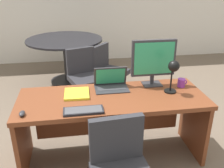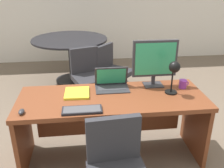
# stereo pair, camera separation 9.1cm
# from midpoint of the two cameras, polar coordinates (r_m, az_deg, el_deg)

# --- Properties ---
(ground) EXTENTS (12.00, 12.00, 0.00)m
(ground) POSITION_cam_midpoint_polar(r_m,az_deg,el_deg) (4.12, -3.81, -2.68)
(ground) COLOR #6B5B4C
(desk) EXTENTS (1.83, 0.69, 0.72)m
(desk) POSITION_cam_midpoint_polar(r_m,az_deg,el_deg) (2.59, -1.05, -6.22)
(desk) COLOR brown
(desk) RESTS_ON ground
(monitor) EXTENTS (0.46, 0.16, 0.49)m
(monitor) POSITION_cam_midpoint_polar(r_m,az_deg,el_deg) (2.65, 8.37, 5.45)
(monitor) COLOR #2D2D33
(monitor) RESTS_ON desk
(laptop) EXTENTS (0.34, 0.24, 0.22)m
(laptop) POSITION_cam_midpoint_polar(r_m,az_deg,el_deg) (2.64, -1.24, 0.57)
(laptop) COLOR #2D2D33
(laptop) RESTS_ON desk
(keyboard) EXTENTS (0.35, 0.14, 0.02)m
(keyboard) POSITION_cam_midpoint_polar(r_m,az_deg,el_deg) (2.22, -7.63, -5.97)
(keyboard) COLOR black
(keyboard) RESTS_ON desk
(mouse) EXTENTS (0.05, 0.09, 0.04)m
(mouse) POSITION_cam_midpoint_polar(r_m,az_deg,el_deg) (2.28, -20.70, -6.27)
(mouse) COLOR #2D2D33
(mouse) RESTS_ON desk
(desk_lamp) EXTENTS (0.12, 0.14, 0.34)m
(desk_lamp) POSITION_cam_midpoint_polar(r_m,az_deg,el_deg) (2.51, 12.62, 3.06)
(desk_lamp) COLOR black
(desk_lamp) RESTS_ON desk
(book) EXTENTS (0.25, 0.27, 0.02)m
(book) POSITION_cam_midpoint_polar(r_m,az_deg,el_deg) (2.53, -8.97, -2.18)
(book) COLOR yellow
(book) RESTS_ON desk
(coffee_mug) EXTENTS (0.10, 0.08, 0.09)m
(coffee_mug) POSITION_cam_midpoint_polar(r_m,az_deg,el_deg) (2.75, 14.48, 0.26)
(coffee_mug) COLOR purple
(coffee_mug) RESTS_ON desk
(meeting_table) EXTENTS (1.30, 1.30, 0.79)m
(meeting_table) POSITION_cam_midpoint_polar(r_m,az_deg,el_deg) (4.54, -11.09, 7.60)
(meeting_table) COLOR black
(meeting_table) RESTS_ON ground
(meeting_chair_near) EXTENTS (0.58, 0.60, 0.81)m
(meeting_chair_near) POSITION_cam_midpoint_polar(r_m,az_deg,el_deg) (3.83, -6.69, 0.46)
(meeting_chair_near) COLOR black
(meeting_chair_near) RESTS_ON ground
(meeting_chair_far) EXTENTS (0.66, 0.65, 0.79)m
(meeting_chair_far) POSITION_cam_midpoint_polar(r_m,az_deg,el_deg) (4.10, -1.44, 2.01)
(meeting_chair_far) COLOR black
(meeting_chair_far) RESTS_ON ground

